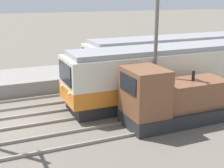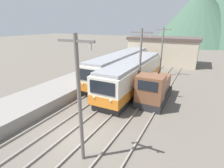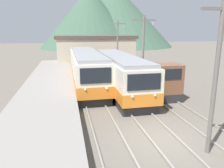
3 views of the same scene
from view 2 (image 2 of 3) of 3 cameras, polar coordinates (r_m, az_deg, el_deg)
The scene contains 13 objects.
ground_plane at distance 12.63m, azimuth -11.25°, elevation -15.83°, with size 200.00×200.00×0.00m, color #665E54.
platform_left at distance 16.64m, azimuth -28.68°, elevation -7.16°, with size 4.50×54.00×0.92m, color gray.
track_left at distance 14.16m, azimuth -19.77°, elevation -12.19°, with size 1.54×60.00×0.14m.
track_center at distance 12.48m, azimuth -10.52°, elevation -15.85°, with size 1.54×60.00×0.14m.
track_right at distance 11.20m, azimuth 2.57°, elevation -20.15°, with size 1.54×60.00×0.14m.
commuter_train_left at distance 23.31m, azimuth 2.86°, elevation 5.36°, with size 2.84×14.91×3.53m.
commuter_train_center at distance 19.73m, azimuth 6.78°, elevation 2.57°, with size 2.84×13.66×3.42m.
shunting_locomotive at distance 17.19m, azimuth 13.68°, elevation -1.73°, with size 2.40×5.72×3.00m.
catenary_mast_near at distance 8.77m, azimuth -10.58°, elevation -4.37°, with size 2.00×0.20×6.78m.
catenary_mast_mid at distance 16.72m, azimuth 9.21°, elevation 6.93°, with size 2.00×0.20×6.78m.
catenary_mast_far at distance 25.58m, azimuth 15.97°, elevation 10.59°, with size 2.00×0.20×6.78m.
station_building at distance 34.88m, azimuth 16.40°, elevation 10.55°, with size 12.60×6.30×4.87m.
mountain_backdrop at distance 78.48m, azimuth 31.66°, elevation 19.09°, with size 47.75×44.61×22.64m.
Camera 2 is at (6.77, -7.92, 7.14)m, focal length 28.00 mm.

